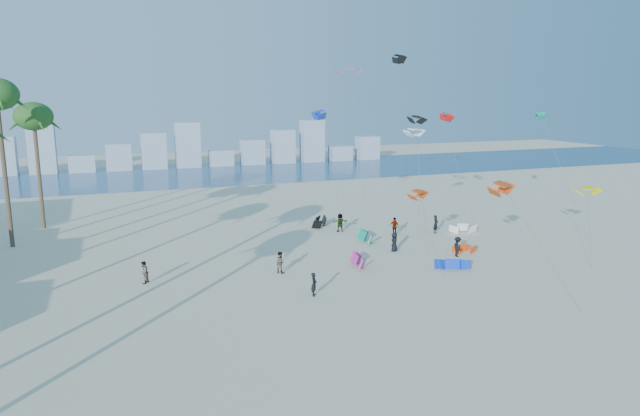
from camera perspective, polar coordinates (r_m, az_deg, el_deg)
name	(u,v)px	position (r m, az deg, el deg)	size (l,w,h in m)	color
ground	(369,340)	(34.17, 4.89, -12.83)	(220.00, 220.00, 0.00)	beige
ocean	(189,174)	(101.92, -12.82, 3.25)	(220.00, 220.00, 0.00)	navy
kitesurfer_near	(314,284)	(40.56, -0.60, -7.54)	(0.61, 0.40, 1.67)	black
kitesurfer_mid	(280,262)	(45.63, -3.99, -5.36)	(0.83, 0.65, 1.71)	gray
kitesurfers_far	(364,236)	(53.48, 4.39, -2.80)	(29.58, 13.02, 1.86)	black
grounded_kites	(385,240)	(53.91, 6.49, -3.19)	(17.17, 20.91, 1.03)	#CE2D92
flying_kites	(418,110)	(58.17, 9.66, 9.51)	(24.29, 37.94, 18.64)	#E0410B
distant_skyline	(174,151)	(111.27, -14.22, 5.45)	(85.00, 3.00, 8.40)	#9EADBF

